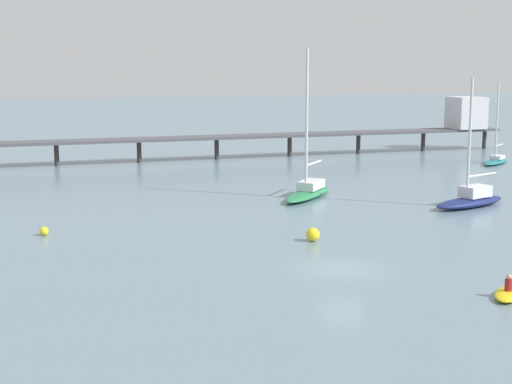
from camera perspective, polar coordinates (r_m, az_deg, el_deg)
The scene contains 8 objects.
ground_plane at distance 41.41m, azimuth 6.44°, elevation -5.74°, with size 400.00×400.00×0.00m, color slate.
pier at distance 89.83m, azimuth 3.40°, elevation 4.75°, with size 80.75×5.86×6.52m.
sailboat_navy at distance 60.78m, azimuth 15.59°, elevation -0.44°, with size 7.51×4.45×9.74m.
sailboat_green at distance 62.70m, azimuth 3.89°, elevation 0.22°, with size 7.09×7.79×11.93m.
sailboat_teal at distance 86.91m, azimuth 17.32°, elevation 2.36°, with size 5.80×5.15×8.72m.
dinghy_yellow at distance 38.27m, azimuth 18.13°, elevation -7.14°, with size 2.64×2.77×1.14m.
mooring_buoy_far at distance 47.54m, azimuth 4.22°, elevation -3.15°, with size 0.86×0.86×0.86m, color yellow.
mooring_buoy_outer at distance 50.82m, azimuth -15.39°, elevation -2.80°, with size 0.57×0.57×0.57m, color yellow.
Camera 1 is at (-15.56, -36.77, 10.97)m, focal length 54.13 mm.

